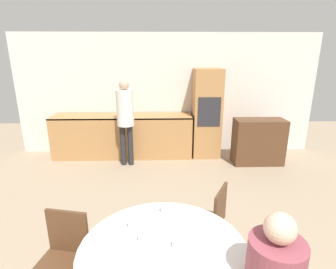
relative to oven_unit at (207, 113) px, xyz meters
The scene contains 11 objects.
wall_back 0.98m from the oven_unit, 158.34° to the left, with size 6.58×0.05×2.60m.
kitchen_counter 1.87m from the oven_unit, behind, with size 2.96×0.60×0.91m.
oven_unit is the anchor object (origin of this frame).
sideboard 1.21m from the oven_unit, 26.40° to the right, with size 0.99×0.45×0.92m.
chair_far_left 4.05m from the oven_unit, 116.93° to the right, with size 0.47×0.47×0.86m.
chair_far_right 3.18m from the oven_unit, 98.54° to the right, with size 0.54×0.54×0.86m.
person_standing 1.75m from the oven_unit, 162.90° to the right, with size 0.33×0.33×1.71m.
cup 3.82m from the oven_unit, 108.70° to the right, with size 0.06×0.06×0.08m.
bowl_near 3.92m from the oven_unit, 105.95° to the right, with size 0.16×0.16×0.05m.
bowl_centre 3.51m from the oven_unit, 105.22° to the right, with size 0.13×0.13×0.05m.
bowl_far 3.94m from the oven_unit, 102.24° to the right, with size 0.13×0.13×0.05m.
Camera 1 is at (-0.12, -0.44, 2.14)m, focal length 28.00 mm.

